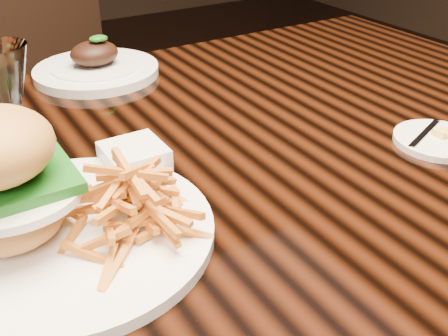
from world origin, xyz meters
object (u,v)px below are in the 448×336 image
burger_plate (58,199)px  far_dish (96,68)px  dining_table (163,199)px  wine_glass (5,86)px  chair_far (66,86)px

burger_plate → far_dish: size_ratio=1.33×
dining_table → far_dish: 0.38m
dining_table → far_dish: (0.03, 0.37, 0.09)m
wine_glass → chair_far: chair_far is taller
burger_plate → far_dish: (0.21, 0.49, -0.04)m
wine_glass → burger_plate: bearing=-87.0°
chair_far → burger_plate: bearing=-124.8°
burger_plate → far_dish: bearing=77.9°
burger_plate → wine_glass: bearing=104.3°
dining_table → burger_plate: (-0.18, -0.12, 0.13)m
far_dish → chair_far: size_ratio=0.26×
wine_glass → chair_far: (0.28, 0.86, -0.35)m
chair_far → far_dish: bearing=-116.4°
far_dish → chair_far: (0.06, 0.52, -0.23)m
dining_table → burger_plate: 0.25m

